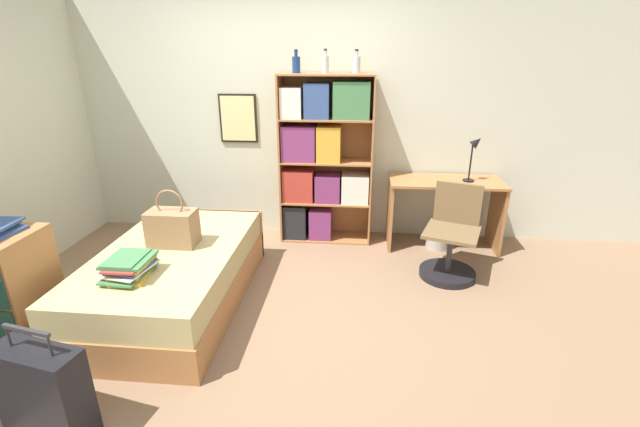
% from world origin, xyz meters
% --- Properties ---
extents(ground_plane, '(14.00, 14.00, 0.00)m').
position_xyz_m(ground_plane, '(0.00, 0.00, 0.00)').
color(ground_plane, '#84664C').
extents(wall_back, '(10.00, 0.09, 2.60)m').
position_xyz_m(wall_back, '(-0.00, 1.64, 1.30)').
color(wall_back, beige).
rests_on(wall_back, ground_plane).
extents(bed, '(1.06, 1.82, 0.48)m').
position_xyz_m(bed, '(-0.70, 0.02, 0.24)').
color(bed, '#A36B3D').
rests_on(bed, ground_plane).
extents(handbag, '(0.37, 0.22, 0.46)m').
position_xyz_m(handbag, '(-0.70, 0.09, 0.63)').
color(handbag, '#93704C').
rests_on(handbag, bed).
extents(book_stack_on_bed, '(0.32, 0.38, 0.15)m').
position_xyz_m(book_stack_on_bed, '(-0.78, -0.44, 0.55)').
color(book_stack_on_bed, gold).
rests_on(book_stack_on_bed, bed).
extents(suitcase, '(0.51, 0.27, 0.67)m').
position_xyz_m(suitcase, '(-0.83, -1.31, 0.27)').
color(suitcase, black).
rests_on(suitcase, ground_plane).
extents(dresser, '(0.53, 0.50, 0.81)m').
position_xyz_m(dresser, '(-1.63, -0.58, 0.41)').
color(dresser, '#A36B3D').
rests_on(dresser, ground_plane).
extents(bookcase, '(0.95, 0.35, 1.73)m').
position_xyz_m(bookcase, '(0.36, 1.41, 0.88)').
color(bookcase, '#A36B3D').
rests_on(bookcase, ground_plane).
extents(bottle_green, '(0.08, 0.08, 0.22)m').
position_xyz_m(bottle_green, '(0.12, 1.43, 1.81)').
color(bottle_green, navy).
rests_on(bottle_green, bookcase).
extents(bottle_brown, '(0.07, 0.07, 0.22)m').
position_xyz_m(bottle_brown, '(0.40, 1.41, 1.82)').
color(bottle_brown, '#B7BCC1').
rests_on(bottle_brown, bookcase).
extents(bottle_clear, '(0.08, 0.08, 0.22)m').
position_xyz_m(bottle_clear, '(0.70, 1.44, 1.81)').
color(bottle_clear, '#B7BCC1').
rests_on(bottle_clear, bookcase).
extents(desk, '(1.12, 0.53, 0.72)m').
position_xyz_m(desk, '(1.64, 1.33, 0.50)').
color(desk, '#A36B3D').
rests_on(desk, ground_plane).
extents(desk_lamp, '(0.16, 0.11, 0.46)m').
position_xyz_m(desk_lamp, '(1.87, 1.31, 1.03)').
color(desk_lamp, black).
rests_on(desk_lamp, desk).
extents(desk_chair, '(0.58, 0.58, 0.83)m').
position_xyz_m(desk_chair, '(1.61, 0.69, 0.26)').
color(desk_chair, black).
rests_on(desk_chair, ground_plane).
extents(waste_bin, '(0.25, 0.25, 0.25)m').
position_xyz_m(waste_bin, '(1.61, 1.27, 0.12)').
color(waste_bin, '#B7B2A8').
rests_on(waste_bin, ground_plane).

